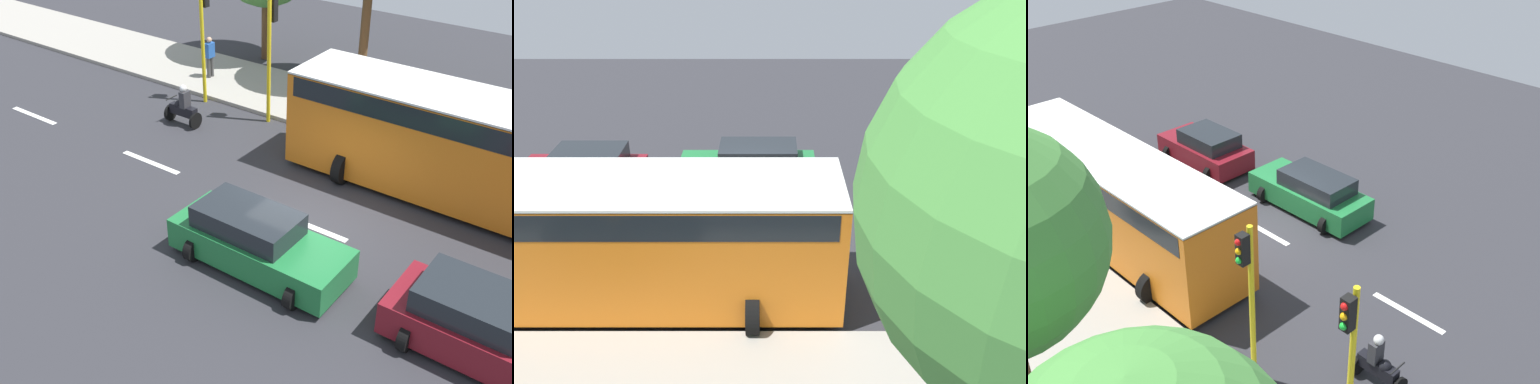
% 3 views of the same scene
% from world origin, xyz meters
% --- Properties ---
extents(ground_plane, '(40.00, 60.00, 0.10)m').
position_xyz_m(ground_plane, '(0.00, 0.00, -0.05)').
color(ground_plane, '#2D2D33').
extents(lane_stripe_north, '(0.20, 2.40, 0.01)m').
position_xyz_m(lane_stripe_north, '(0.00, -6.00, 0.01)').
color(lane_stripe_north, white).
rests_on(lane_stripe_north, ground).
extents(lane_stripe_mid, '(0.20, 2.40, 0.01)m').
position_xyz_m(lane_stripe_mid, '(0.00, 0.00, 0.01)').
color(lane_stripe_mid, white).
rests_on(lane_stripe_mid, ground).
extents(lane_stripe_south, '(0.20, 2.40, 0.01)m').
position_xyz_m(lane_stripe_south, '(0.00, 6.00, 0.01)').
color(lane_stripe_south, white).
rests_on(lane_stripe_south, ground).
extents(car_green, '(2.17, 4.54, 1.52)m').
position_xyz_m(car_green, '(-2.20, 0.14, 0.71)').
color(car_green, '#1E7238').
rests_on(car_green, ground).
extents(car_maroon, '(2.26, 4.01, 1.52)m').
position_xyz_m(car_maroon, '(-1.81, -5.31, 0.71)').
color(car_maroon, maroon).
rests_on(car_maroon, ground).
extents(city_bus, '(3.20, 11.00, 3.16)m').
position_xyz_m(city_bus, '(3.69, -3.08, 1.85)').
color(city_bus, orange).
rests_on(city_bus, ground).
extents(motorcycle, '(0.60, 1.30, 1.53)m').
position_xyz_m(motorcycle, '(2.75, 7.02, 0.64)').
color(motorcycle, black).
rests_on(motorcycle, ground).
extents(traffic_light_corner, '(0.49, 0.24, 4.50)m').
position_xyz_m(traffic_light_corner, '(4.85, 4.72, 2.93)').
color(traffic_light_corner, yellow).
rests_on(traffic_light_corner, ground).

